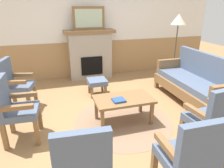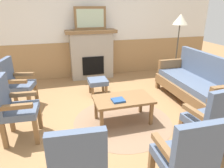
# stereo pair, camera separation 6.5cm
# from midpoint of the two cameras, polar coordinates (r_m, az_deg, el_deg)

# --- Properties ---
(ground_plane) EXTENTS (14.00, 14.00, 0.00)m
(ground_plane) POSITION_cam_midpoint_polar(r_m,az_deg,el_deg) (3.61, 1.11, -10.13)
(ground_plane) COLOR #997047
(wall_back) EXTENTS (7.20, 0.14, 2.70)m
(wall_back) POSITION_cam_midpoint_polar(r_m,az_deg,el_deg) (5.63, -7.23, 15.38)
(wall_back) COLOR white
(wall_back) RESTS_ON ground_plane
(fireplace) EXTENTS (1.30, 0.44, 1.28)m
(fireplace) POSITION_cam_midpoint_polar(r_m,az_deg,el_deg) (5.50, -6.45, 8.31)
(fireplace) COLOR #A39989
(fireplace) RESTS_ON ground_plane
(framed_picture) EXTENTS (0.80, 0.04, 0.56)m
(framed_picture) POSITION_cam_midpoint_polar(r_m,az_deg,el_deg) (5.37, -6.87, 17.78)
(framed_picture) COLOR brown
(framed_picture) RESTS_ON fireplace
(couch) EXTENTS (0.70, 1.80, 0.98)m
(couch) POSITION_cam_midpoint_polar(r_m,az_deg,el_deg) (4.46, 21.38, 0.35)
(couch) COLOR brown
(couch) RESTS_ON ground_plane
(coffee_table) EXTENTS (0.96, 0.56, 0.44)m
(coffee_table) POSITION_cam_midpoint_polar(r_m,az_deg,el_deg) (3.40, 2.67, -4.78)
(coffee_table) COLOR brown
(coffee_table) RESTS_ON ground_plane
(round_rug) EXTENTS (1.68, 1.68, 0.01)m
(round_rug) POSITION_cam_midpoint_polar(r_m,az_deg,el_deg) (3.59, 2.57, -10.26)
(round_rug) COLOR #896B51
(round_rug) RESTS_ON ground_plane
(book_on_table) EXTENTS (0.20, 0.19, 0.03)m
(book_on_table) POSITION_cam_midpoint_polar(r_m,az_deg,el_deg) (3.27, 1.32, -4.54)
(book_on_table) COLOR navy
(book_on_table) RESTS_ON coffee_table
(footstool) EXTENTS (0.40, 0.40, 0.36)m
(footstool) POSITION_cam_midpoint_polar(r_m,az_deg,el_deg) (4.48, -4.59, 0.38)
(footstool) COLOR brown
(footstool) RESTS_ON ground_plane
(armchair_near_fireplace) EXTENTS (0.51, 0.51, 0.98)m
(armchair_near_fireplace) POSITION_cam_midpoint_polar(r_m,az_deg,el_deg) (3.22, -26.16, -5.71)
(armchair_near_fireplace) COLOR brown
(armchair_near_fireplace) RESTS_ON ground_plane
(armchair_by_window_left) EXTENTS (0.57, 0.57, 0.98)m
(armchair_by_window_left) POSITION_cam_midpoint_polar(r_m,az_deg,el_deg) (4.18, -26.07, 0.36)
(armchair_by_window_left) COLOR brown
(armchair_by_window_left) RESTS_ON ground_plane
(armchair_front_left) EXTENTS (0.49, 0.49, 0.98)m
(armchair_front_left) POSITION_cam_midpoint_polar(r_m,az_deg,el_deg) (2.18, 20.12, -18.27)
(armchair_front_left) COLOR brown
(armchair_front_left) RESTS_ON ground_plane
(armchair_front_center) EXTENTS (0.52, 0.52, 0.98)m
(armchair_front_center) POSITION_cam_midpoint_polar(r_m,az_deg,el_deg) (1.99, -9.20, -21.52)
(armchair_front_center) COLOR brown
(armchair_front_center) RESTS_ON ground_plane
(armchair_corner_left) EXTENTS (0.52, 0.52, 0.98)m
(armchair_corner_left) POSITION_cam_midpoint_polar(r_m,az_deg,el_deg) (2.92, 25.74, -8.39)
(armchair_corner_left) COLOR brown
(armchair_corner_left) RESTS_ON ground_plane
(floor_lamp_by_couch) EXTENTS (0.36, 0.36, 1.68)m
(floor_lamp_by_couch) POSITION_cam_midpoint_polar(r_m,az_deg,el_deg) (5.33, 17.68, 15.77)
(floor_lamp_by_couch) COLOR #332D28
(floor_lamp_by_couch) RESTS_ON ground_plane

